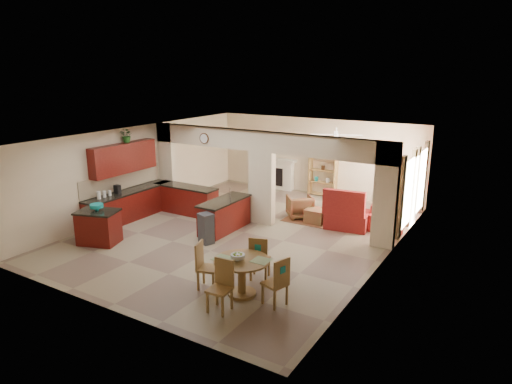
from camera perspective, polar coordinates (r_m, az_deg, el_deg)
The scene contains 39 objects.
floor at distance 13.16m, azimuth -1.52°, elevation -5.07°, with size 10.00×10.00×0.00m, color gray.
ceiling at distance 12.46m, azimuth -1.61°, elevation 7.09°, with size 10.00×10.00×0.00m, color white.
wall_back at distance 17.05m, azimuth 7.59°, elevation 4.42°, with size 8.00×8.00×0.00m, color beige.
wall_front at distance 9.14m, azimuth -18.86°, elevation -5.91°, with size 8.00×8.00×0.00m, color beige.
wall_left at distance 15.22m, azimuth -14.34°, elevation 2.77°, with size 10.00×10.00×0.00m, color beige.
wall_right at distance 11.17m, azimuth 15.98°, elevation -1.85°, with size 10.00×10.00×0.00m, color beige.
partition_left_pier at distance 15.72m, azimuth -10.99°, elevation 3.35°, with size 0.60×0.25×2.80m, color beige.
partition_center_pier at distance 13.64m, azimuth 0.72°, elevation 0.52°, with size 0.80×0.25×2.20m, color beige.
partition_right_pier at distance 12.17m, azimuth 15.91°, elevation -0.44°, with size 0.60×0.25×2.80m, color beige.
partition_header at distance 13.35m, azimuth 0.74°, elevation 6.34°, with size 8.00×0.25×0.60m, color beige.
kitchen_counter at distance 14.77m, azimuth -12.77°, elevation -1.26°, with size 2.52×3.29×1.48m.
upper_cabinets at distance 14.46m, azimuth -16.22°, elevation 4.09°, with size 0.35×2.40×0.90m, color #440A07.
peninsula at distance 13.23m, azimuth -3.98°, elevation -2.88°, with size 0.70×1.85×0.91m.
wall_clock at distance 14.34m, azimuth -6.51°, elevation 6.67°, with size 0.34×0.34×0.03m, color #53321B.
rug at distance 14.36m, azimuth 7.08°, elevation -3.39°, with size 1.60×1.30×0.01m, color brown.
fireplace at distance 17.76m, azimuth 2.56°, elevation 2.39°, with size 1.60×0.35×1.20m.
shelving_unit at distance 16.86m, azimuth 8.37°, elevation 2.53°, with size 1.00×0.32×1.80m, color brown.
window_a at distance 13.38m, azimuth 18.47°, elevation -0.13°, with size 0.02×0.90×1.90m, color white.
window_b at distance 15.00m, azimuth 19.97°, elevation 1.35°, with size 0.02×0.90×1.90m, color white.
glazed_door at distance 14.23m, azimuth 19.21°, elevation 0.07°, with size 0.02×0.70×2.10m, color white.
drape_a_left at distance 12.82m, azimuth 17.68°, elevation -0.72°, with size 0.10×0.28×2.30m, color #3F1C19.
drape_a_right at distance 13.96m, azimuth 18.88°, elevation 0.45°, with size 0.10×0.28×2.30m, color #3F1C19.
drape_b_left at distance 14.44m, azimuth 19.33°, elevation 0.89°, with size 0.10×0.28×2.30m, color #3F1C19.
drape_b_right at distance 15.58m, azimuth 20.28°, elevation 1.82°, with size 0.10×0.28×2.30m, color #3F1C19.
ceiling_fan at distance 14.47m, azimuth 9.99°, elevation 7.05°, with size 1.00×1.00×0.10m, color white.
kitchen_island at distance 12.93m, azimuth -19.08°, elevation -4.15°, with size 1.24×1.05×0.91m.
teal_bowl at distance 12.83m, azimuth -19.29°, elevation -1.80°, with size 0.35×0.35×0.17m, color teal.
trash_can at distance 12.32m, azimuth -6.25°, elevation -4.70°, with size 0.36×0.31×0.77m, color #2E2E30.
dining_table at distance 9.53m, azimuth -1.79°, elevation -9.92°, with size 1.16×1.16×0.79m.
fruit_bowl at distance 9.35m, azimuth -2.29°, elevation -8.12°, with size 0.29×0.29×0.15m, color #76AC24.
sofa at distance 14.58m, azimuth 16.43°, elevation -2.16°, with size 0.97×2.48×0.72m, color maroon.
chaise at distance 13.78m, azimuth 11.39°, elevation -3.35°, with size 1.22×0.99×0.49m, color maroon.
armchair at distance 14.42m, azimuth 5.51°, elevation -1.82°, with size 0.75×0.77×0.70m, color maroon.
ottoman at distance 14.03m, azimuth 7.53°, elevation -2.96°, with size 0.59×0.59×0.43m, color maroon.
plant at distance 14.48m, azimuth -15.82°, elevation 6.82°, with size 0.39×0.34×0.43m, color #184512.
chair_north at distance 10.14m, azimuth 0.40°, elevation -8.09°, with size 0.53×0.53×1.02m.
chair_east at distance 9.10m, azimuth 2.77°, elevation -10.96°, with size 0.52×0.52×1.02m.
chair_south at distance 9.01m, azimuth -4.31°, elevation -11.29°, with size 0.44×0.45×1.02m.
chair_west at distance 9.87m, azimuth -6.50°, elevation -8.87°, with size 0.53×0.53×1.02m.
Camera 1 is at (6.69, -10.36, 4.58)m, focal length 32.00 mm.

